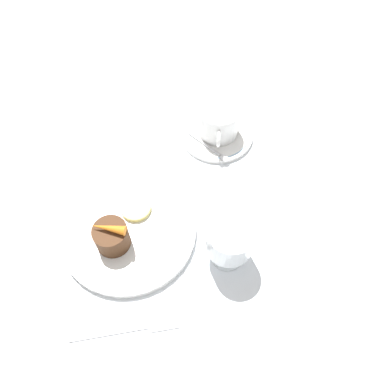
{
  "coord_description": "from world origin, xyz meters",
  "views": [
    {
      "loc": [
        0.31,
        0.1,
        0.62
      ],
      "look_at": [
        -0.06,
        0.08,
        0.04
      ],
      "focal_mm": 35.0,
      "sensor_mm": 36.0,
      "label": 1
    }
  ],
  "objects": [
    {
      "name": "dessert_cake",
      "position": [
        0.04,
        -0.05,
        0.04
      ],
      "size": [
        0.06,
        0.06,
        0.05
      ],
      "color": "#4C2D19",
      "rests_on": "dinner_plate"
    },
    {
      "name": "fork",
      "position": [
        0.18,
        0.0,
        0.0
      ],
      "size": [
        0.05,
        0.18,
        0.01
      ],
      "color": "silver",
      "rests_on": "ground_plane"
    },
    {
      "name": "pineapple_slice",
      "position": [
        -0.03,
        -0.02,
        0.02
      ],
      "size": [
        0.06,
        0.06,
        0.01
      ],
      "color": "#EFE075",
      "rests_on": "dinner_plate"
    },
    {
      "name": "wine_glass",
      "position": [
        0.05,
        0.15,
        0.07
      ],
      "size": [
        0.08,
        0.08,
        0.1
      ],
      "color": "silver",
      "rests_on": "ground_plane"
    },
    {
      "name": "ground_plane",
      "position": [
        0.0,
        0.0,
        0.0
      ],
      "size": [
        3.0,
        3.0,
        0.0
      ],
      "primitive_type": "plane",
      "color": "white"
    },
    {
      "name": "spoon",
      "position": [
        -0.18,
        0.12,
        0.01
      ],
      "size": [
        0.08,
        0.09,
        0.0
      ],
      "color": "silver",
      "rests_on": "saucer"
    },
    {
      "name": "coffee_cup",
      "position": [
        -0.23,
        0.13,
        0.05
      ],
      "size": [
        0.11,
        0.09,
        0.07
      ],
      "color": "white",
      "rests_on": "saucer"
    },
    {
      "name": "dinner_plate",
      "position": [
        0.01,
        -0.03,
        0.01
      ],
      "size": [
        0.25,
        0.25,
        0.01
      ],
      "color": "white",
      "rests_on": "ground_plane"
    },
    {
      "name": "carrot_garnish",
      "position": [
        0.04,
        -0.05,
        0.07
      ],
      "size": [
        0.02,
        0.06,
        0.02
      ],
      "color": "orange",
      "rests_on": "dessert_cake"
    },
    {
      "name": "saucer",
      "position": [
        -0.23,
        0.13,
        0.01
      ],
      "size": [
        0.16,
        0.16,
        0.01
      ],
      "color": "white",
      "rests_on": "ground_plane"
    }
  ]
}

